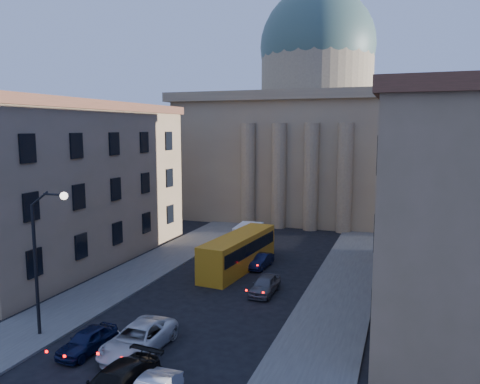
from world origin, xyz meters
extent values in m
cube|color=#4E4D48|center=(-8.50, 18.00, 0.07)|extent=(5.00, 60.00, 0.15)
cube|color=#4E4D48|center=(8.50, 18.00, 0.07)|extent=(5.00, 60.00, 0.15)
cube|color=#826A50|center=(0.00, 56.00, 8.00)|extent=(34.00, 26.00, 16.00)
cube|color=#826A50|center=(0.00, 56.00, 16.40)|extent=(35.50, 27.50, 1.20)
cylinder|color=#826A50|center=(0.00, 56.00, 20.00)|extent=(16.00, 16.00, 8.00)
sphere|color=#40574C|center=(0.00, 56.00, 24.00)|extent=(16.40, 16.40, 16.40)
cube|color=#826A50|center=(-21.00, 54.00, 5.50)|extent=(13.00, 13.00, 11.00)
cone|color=#523323|center=(-21.00, 54.00, 13.00)|extent=(26.02, 26.02, 4.00)
cube|color=#826A50|center=(21.00, 54.00, 5.50)|extent=(13.00, 13.00, 11.00)
cone|color=#523323|center=(21.00, 54.00, 13.00)|extent=(26.02, 26.02, 4.00)
cylinder|color=#826A50|center=(-6.00, 42.80, 6.50)|extent=(1.80, 1.80, 13.00)
cylinder|color=#826A50|center=(-2.00, 42.80, 6.50)|extent=(1.80, 1.80, 13.00)
cylinder|color=#826A50|center=(2.00, 42.80, 6.50)|extent=(1.80, 1.80, 13.00)
cylinder|color=#826A50|center=(6.00, 42.80, 6.50)|extent=(1.80, 1.80, 13.00)
cube|color=#9B7A5B|center=(-17.00, 22.00, 7.00)|extent=(11.00, 26.00, 14.00)
cube|color=#523323|center=(-17.00, 22.00, 14.30)|extent=(11.60, 26.60, 0.80)
cube|color=#9B7A5B|center=(17.00, 22.00, 7.00)|extent=(11.00, 26.00, 14.00)
cube|color=#523323|center=(17.00, 22.00, 14.30)|extent=(11.60, 26.60, 0.80)
cylinder|color=black|center=(-7.50, 8.00, 4.00)|extent=(0.20, 0.20, 8.00)
cylinder|color=black|center=(-6.95, 8.00, 8.35)|extent=(1.30, 0.12, 0.96)
cylinder|color=black|center=(-5.95, 8.00, 8.65)|extent=(1.30, 0.12, 0.12)
sphere|color=white|center=(-5.20, 8.00, 8.60)|extent=(0.44, 0.44, 0.44)
imported|color=black|center=(-3.50, 7.30, 0.66)|extent=(1.85, 3.99, 1.32)
imported|color=silver|center=(-0.80, 8.19, 0.77)|extent=(2.61, 5.54, 1.53)
imported|color=#54545A|center=(3.16, 19.48, 0.68)|extent=(1.68, 4.04, 1.37)
imported|color=black|center=(0.90, 25.71, 0.62)|extent=(1.58, 3.83, 1.23)
cube|color=orange|center=(-0.80, 24.66, 1.53)|extent=(3.55, 11.09, 3.07)
cube|color=black|center=(-0.80, 24.66, 2.03)|extent=(3.55, 10.50, 1.09)
cylinder|color=black|center=(-2.18, 20.81, 0.50)|extent=(0.39, 1.02, 0.99)
cylinder|color=black|center=(-0.21, 20.62, 0.50)|extent=(0.39, 1.02, 0.99)
cylinder|color=black|center=(-1.39, 28.70, 0.50)|extent=(0.39, 1.02, 0.99)
cylinder|color=black|center=(0.58, 28.50, 0.50)|extent=(0.39, 1.02, 0.99)
cube|color=silver|center=(-1.27, 26.78, 1.09)|extent=(2.22, 2.30, 2.18)
cube|color=black|center=(-1.20, 25.74, 1.36)|extent=(2.00, 0.23, 1.00)
cube|color=silver|center=(-1.42, 29.22, 1.59)|extent=(2.41, 3.94, 2.81)
cylinder|color=black|center=(-2.15, 26.36, 0.41)|extent=(0.30, 0.83, 0.82)
cylinder|color=black|center=(-0.34, 26.47, 0.41)|extent=(0.30, 0.83, 0.82)
cylinder|color=black|center=(-2.38, 29.98, 0.41)|extent=(0.30, 0.83, 0.82)
cylinder|color=black|center=(-0.57, 30.10, 0.41)|extent=(0.30, 0.83, 0.82)
camera|label=1|loc=(12.74, -13.04, 12.35)|focal=35.00mm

